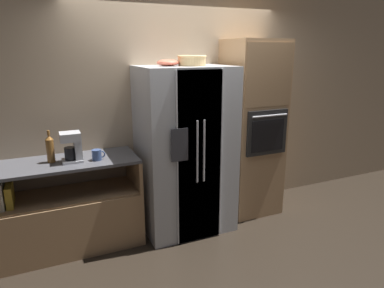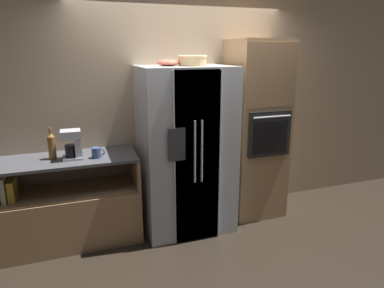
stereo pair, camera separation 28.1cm
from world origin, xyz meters
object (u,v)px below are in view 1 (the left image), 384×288
wall_oven (252,129)px  wicker_basket (192,60)px  bottle_tall (50,149)px  mug (97,155)px  refrigerator (186,150)px  coffee_maker (73,146)px  fruit_bowl (168,63)px

wall_oven → wicker_basket: (-0.85, -0.10, 0.84)m
bottle_tall → mug: 0.45m
refrigerator → mug: bearing=-179.1°
refrigerator → wicker_basket: 0.99m
mug → coffee_maker: size_ratio=0.45×
wicker_basket → mug: (-1.04, 0.01, -0.91)m
wicker_basket → fruit_bowl: (-0.25, 0.06, -0.02)m
wicker_basket → wall_oven: bearing=6.5°
refrigerator → fruit_bowl: size_ratio=7.81×
wicker_basket → bottle_tall: bearing=175.3°
bottle_tall → wicker_basket: bearing=-4.7°
wall_oven → bottle_tall: (-2.32, 0.02, 0.02)m
refrigerator → wall_oven: wall_oven is taller
wicker_basket → mug: wicker_basket is taller
wicker_basket → bottle_tall: 1.68m
refrigerator → fruit_bowl: 0.98m
wall_oven → mug: 1.90m
wicker_basket → coffee_maker: 1.49m
wicker_basket → coffee_maker: bearing=177.6°
bottle_tall → mug: bottle_tall is taller
wall_oven → coffee_maker: wall_oven is taller
coffee_maker → bottle_tall: bearing=161.8°
fruit_bowl → bottle_tall: 1.46m
wall_oven → bottle_tall: 2.32m
wall_oven → mug: wall_oven is taller
wall_oven → refrigerator: bearing=-175.3°
fruit_bowl → wicker_basket: bearing=-13.6°
refrigerator → wall_oven: size_ratio=0.87×
wicker_basket → mug: bearing=179.6°
wall_oven → mug: bearing=-177.2°
fruit_bowl → mug: fruit_bowl is taller
bottle_tall → wall_oven: bearing=-0.6°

